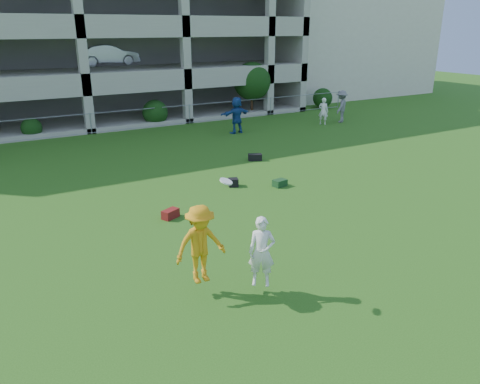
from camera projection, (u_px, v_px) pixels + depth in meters
ground at (293, 290)px, 10.70m from camera, size 100.00×100.00×0.00m
stucco_building at (317, 35)px, 42.73m from camera, size 16.00×14.00×10.00m
bystander_d at (237, 115)px, 26.13m from camera, size 1.93×0.78×2.03m
bystander_e at (323, 111)px, 28.51m from camera, size 0.67×0.71×1.63m
bystander_f at (341, 106)px, 29.18m from camera, size 1.47×1.30×1.97m
bag_red_a at (170, 214)px, 14.68m from camera, size 0.63×0.51×0.28m
bag_green_c at (280, 183)px, 17.60m from camera, size 0.55×0.43×0.26m
crate_d at (233, 182)px, 17.61m from camera, size 0.45×0.45×0.30m
bag_black_e at (255, 157)px, 20.99m from camera, size 0.67×0.52×0.30m
frisbee_contest at (213, 246)px, 10.16m from camera, size 2.13×1.28×2.57m
parking_garage at (51, 21)px, 31.28m from camera, size 30.00×14.00×12.00m
fence at (91, 123)px, 25.99m from camera, size 36.06×0.06×1.20m
shrub_row at (163, 99)px, 28.43m from camera, size 34.38×2.52×3.50m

